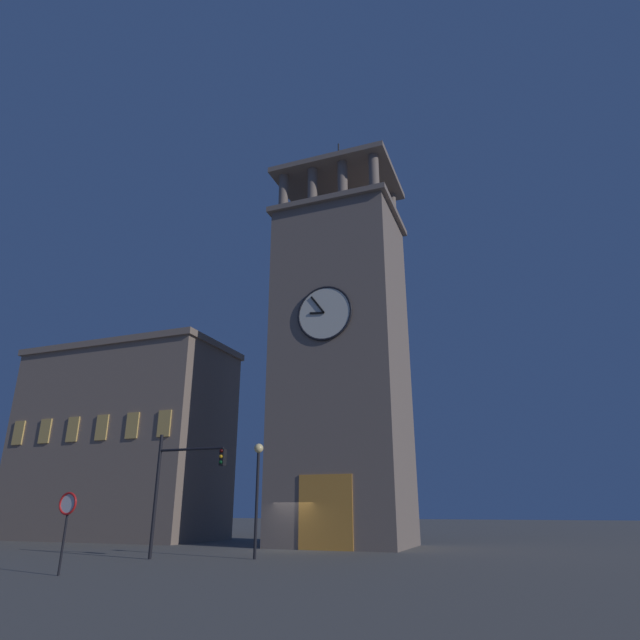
{
  "coord_description": "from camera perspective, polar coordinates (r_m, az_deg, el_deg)",
  "views": [
    {
      "loc": [
        -12.84,
        29.12,
        2.11
      ],
      "look_at": [
        -0.42,
        -3.54,
        14.62
      ],
      "focal_mm": 29.77,
      "sensor_mm": 36.0,
      "label": 1
    }
  ],
  "objects": [
    {
      "name": "street_lamp",
      "position": [
        26.26,
        -6.72,
        -16.4
      ],
      "size": [
        0.44,
        0.44,
        5.1
      ],
      "color": "black",
      "rests_on": "ground_plane"
    },
    {
      "name": "ground_plane",
      "position": [
        31.9,
        -3.23,
        -23.46
      ],
      "size": [
        200.0,
        200.0,
        0.0
      ],
      "primitive_type": "plane",
      "color": "#56544F"
    },
    {
      "name": "clocktower",
      "position": [
        35.68,
        2.32,
        -4.28
      ],
      "size": [
        8.58,
        7.02,
        29.08
      ],
      "color": "#75665B",
      "rests_on": "ground_plane"
    },
    {
      "name": "no_horn_sign",
      "position": [
        21.63,
        -25.53,
        -17.92
      ],
      "size": [
        0.78,
        0.14,
        2.7
      ],
      "color": "black",
      "rests_on": "ground_plane"
    },
    {
      "name": "adjacent_wing_building",
      "position": [
        45.31,
        -20.43,
        -12.04
      ],
      "size": [
        16.4,
        8.01,
        14.38
      ],
      "color": "gray",
      "rests_on": "ground_plane"
    },
    {
      "name": "traffic_signal_near",
      "position": [
        26.52,
        -14.93,
        -15.96
      ],
      "size": [
        3.67,
        0.41,
        5.53
      ],
      "color": "black",
      "rests_on": "ground_plane"
    }
  ]
}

